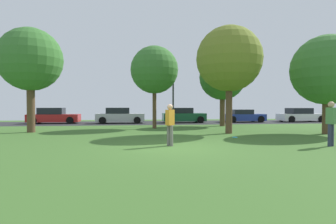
{
  "coord_description": "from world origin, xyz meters",
  "views": [
    {
      "loc": [
        -1.68,
        -10.55,
        1.63
      ],
      "look_at": [
        0.0,
        2.25,
        1.34
      ],
      "focal_mm": 29.61,
      "sensor_mm": 36.0,
      "label": 1
    }
  ],
  "objects_px": {
    "oak_tree_left": "(229,59)",
    "parked_car_silver": "(120,116)",
    "maple_tree_far": "(222,77)",
    "parked_car_green": "(183,116)",
    "parked_car_red": "(54,116)",
    "parked_car_blue": "(243,116)",
    "street_lamp_post": "(173,98)",
    "oak_tree_center": "(154,70)",
    "oak_tree_right": "(30,60)",
    "person_thrower": "(170,123)",
    "frisbee_disc": "(235,137)",
    "parked_car_white": "(300,115)",
    "maple_tree_near": "(327,70)",
    "person_bystander": "(331,121)"
  },
  "relations": [
    {
      "from": "person_thrower",
      "to": "parked_car_blue",
      "type": "distance_m",
      "value": 18.07
    },
    {
      "from": "oak_tree_right",
      "to": "parked_car_silver",
      "type": "height_order",
      "value": "oak_tree_right"
    },
    {
      "from": "person_thrower",
      "to": "parked_car_green",
      "type": "relative_size",
      "value": 0.42
    },
    {
      "from": "oak_tree_right",
      "to": "parked_car_blue",
      "type": "bearing_deg",
      "value": 26.38
    },
    {
      "from": "parked_car_red",
      "to": "parked_car_white",
      "type": "relative_size",
      "value": 1.0
    },
    {
      "from": "maple_tree_near",
      "to": "frisbee_disc",
      "type": "height_order",
      "value": "maple_tree_near"
    },
    {
      "from": "person_thrower",
      "to": "person_bystander",
      "type": "relative_size",
      "value": 0.94
    },
    {
      "from": "oak_tree_left",
      "to": "parked_car_green",
      "type": "height_order",
      "value": "oak_tree_left"
    },
    {
      "from": "oak_tree_left",
      "to": "parked_car_silver",
      "type": "relative_size",
      "value": 1.43
    },
    {
      "from": "person_bystander",
      "to": "parked_car_white",
      "type": "distance_m",
      "value": 18.49
    },
    {
      "from": "frisbee_disc",
      "to": "parked_car_white",
      "type": "bearing_deg",
      "value": 46.73
    },
    {
      "from": "maple_tree_far",
      "to": "parked_car_red",
      "type": "height_order",
      "value": "maple_tree_far"
    },
    {
      "from": "parked_car_green",
      "to": "parked_car_white",
      "type": "bearing_deg",
      "value": -0.66
    },
    {
      "from": "oak_tree_center",
      "to": "parked_car_green",
      "type": "relative_size",
      "value": 1.46
    },
    {
      "from": "parked_car_white",
      "to": "frisbee_disc",
      "type": "bearing_deg",
      "value": -133.27
    },
    {
      "from": "oak_tree_right",
      "to": "maple_tree_near",
      "type": "bearing_deg",
      "value": -10.6
    },
    {
      "from": "parked_car_blue",
      "to": "street_lamp_post",
      "type": "bearing_deg",
      "value": -153.76
    },
    {
      "from": "parked_car_green",
      "to": "street_lamp_post",
      "type": "relative_size",
      "value": 0.91
    },
    {
      "from": "person_thrower",
      "to": "parked_car_white",
      "type": "relative_size",
      "value": 0.38
    },
    {
      "from": "parked_car_red",
      "to": "parked_car_blue",
      "type": "distance_m",
      "value": 18.24
    },
    {
      "from": "person_thrower",
      "to": "person_bystander",
      "type": "xyz_separation_m",
      "value": [
        6.42,
        -0.96,
        0.07
      ]
    },
    {
      "from": "parked_car_red",
      "to": "oak_tree_right",
      "type": "bearing_deg",
      "value": -83.3
    },
    {
      "from": "maple_tree_far",
      "to": "street_lamp_post",
      "type": "height_order",
      "value": "maple_tree_far"
    },
    {
      "from": "oak_tree_center",
      "to": "parked_car_red",
      "type": "relative_size",
      "value": 1.31
    },
    {
      "from": "maple_tree_near",
      "to": "street_lamp_post",
      "type": "xyz_separation_m",
      "value": [
        -7.79,
        8.02,
        -1.45
      ]
    },
    {
      "from": "person_thrower",
      "to": "person_bystander",
      "type": "height_order",
      "value": "person_bystander"
    },
    {
      "from": "person_thrower",
      "to": "maple_tree_far",
      "type": "bearing_deg",
      "value": -156.16
    },
    {
      "from": "maple_tree_near",
      "to": "oak_tree_left",
      "type": "distance_m",
      "value": 5.66
    },
    {
      "from": "parked_car_green",
      "to": "frisbee_disc",
      "type": "bearing_deg",
      "value": -88.58
    },
    {
      "from": "frisbee_disc",
      "to": "parked_car_green",
      "type": "xyz_separation_m",
      "value": [
        -0.31,
        12.7,
        0.65
      ]
    },
    {
      "from": "person_bystander",
      "to": "street_lamp_post",
      "type": "height_order",
      "value": "street_lamp_post"
    },
    {
      "from": "person_bystander",
      "to": "parked_car_white",
      "type": "relative_size",
      "value": 0.4
    },
    {
      "from": "oak_tree_left",
      "to": "parked_car_blue",
      "type": "height_order",
      "value": "oak_tree_left"
    },
    {
      "from": "oak_tree_right",
      "to": "parked_car_white",
      "type": "bearing_deg",
      "value": 19.59
    },
    {
      "from": "oak_tree_left",
      "to": "person_thrower",
      "type": "height_order",
      "value": "oak_tree_left"
    },
    {
      "from": "person_bystander",
      "to": "parked_car_white",
      "type": "xyz_separation_m",
      "value": [
        9.14,
        16.07,
        -0.37
      ]
    },
    {
      "from": "oak_tree_left",
      "to": "street_lamp_post",
      "type": "height_order",
      "value": "oak_tree_left"
    },
    {
      "from": "maple_tree_near",
      "to": "parked_car_white",
      "type": "distance_m",
      "value": 13.31
    },
    {
      "from": "parked_car_white",
      "to": "street_lamp_post",
      "type": "xyz_separation_m",
      "value": [
        -13.69,
        -3.51,
        1.61
      ]
    },
    {
      "from": "frisbee_disc",
      "to": "street_lamp_post",
      "type": "distance_m",
      "value": 9.51
    },
    {
      "from": "maple_tree_far",
      "to": "parked_car_green",
      "type": "bearing_deg",
      "value": 115.32
    },
    {
      "from": "frisbee_disc",
      "to": "parked_car_silver",
      "type": "bearing_deg",
      "value": 117.05
    },
    {
      "from": "parked_car_white",
      "to": "maple_tree_far",
      "type": "bearing_deg",
      "value": -154.56
    },
    {
      "from": "frisbee_disc",
      "to": "maple_tree_far",
      "type": "bearing_deg",
      "value": 75.95
    },
    {
      "from": "oak_tree_right",
      "to": "person_thrower",
      "type": "distance_m",
      "value": 10.87
    },
    {
      "from": "parked_car_red",
      "to": "parked_car_blue",
      "type": "relative_size",
      "value": 1.11
    },
    {
      "from": "person_bystander",
      "to": "frisbee_disc",
      "type": "xyz_separation_m",
      "value": [
        -2.68,
        3.51,
        -1.0
      ]
    },
    {
      "from": "parked_car_green",
      "to": "oak_tree_right",
      "type": "bearing_deg",
      "value": -142.89
    },
    {
      "from": "maple_tree_near",
      "to": "frisbee_disc",
      "type": "distance_m",
      "value": 7.05
    },
    {
      "from": "parked_car_red",
      "to": "parked_car_silver",
      "type": "height_order",
      "value": "parked_car_silver"
    }
  ]
}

